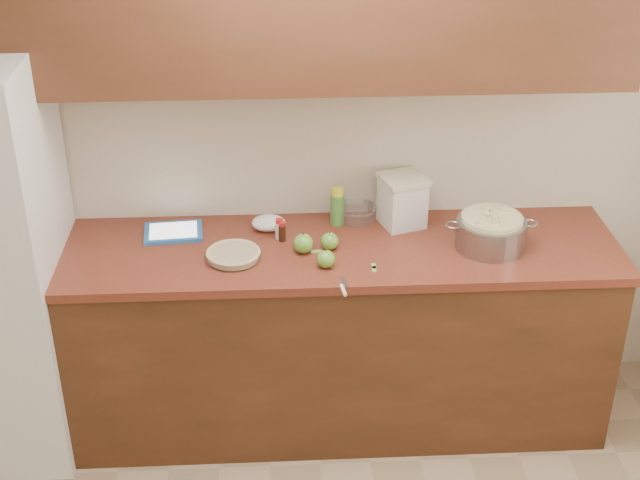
{
  "coord_description": "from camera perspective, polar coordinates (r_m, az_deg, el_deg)",
  "views": [
    {
      "loc": [
        -0.17,
        -1.89,
        2.79
      ],
      "look_at": [
        0.01,
        1.43,
        0.98
      ],
      "focal_mm": 50.0,
      "sensor_mm": 36.0,
      "label": 1
    }
  ],
  "objects": [
    {
      "name": "room_shell",
      "position": [
        2.41,
        1.53,
        -9.55
      ],
      "size": [
        3.6,
        3.6,
        3.6
      ],
      "color": "tan",
      "rests_on": "ground"
    },
    {
      "name": "counter_run",
      "position": [
        4.1,
        -0.23,
        -6.06
      ],
      "size": [
        2.64,
        0.68,
        0.92
      ],
      "color": "#582C18",
      "rests_on": "ground"
    },
    {
      "name": "pie",
      "position": [
        3.77,
        -5.57,
        -0.95
      ],
      "size": [
        0.24,
        0.24,
        0.04
      ],
      "rotation": [
        0.0,
        0.0,
        0.37
      ],
      "color": "silver",
      "rests_on": "counter_run"
    },
    {
      "name": "colander",
      "position": [
        3.89,
        10.87,
        0.48
      ],
      "size": [
        0.4,
        0.3,
        0.15
      ],
      "rotation": [
        0.0,
        0.0,
        0.09
      ],
      "color": "gray",
      "rests_on": "counter_run"
    },
    {
      "name": "flour_canister",
      "position": [
        4.01,
        5.29,
        2.54
      ],
      "size": [
        0.24,
        0.24,
        0.23
      ],
      "rotation": [
        0.0,
        0.0,
        0.31
      ],
      "color": "white",
      "rests_on": "counter_run"
    },
    {
      "name": "tablet",
      "position": [
        4.01,
        -9.37,
        0.51
      ],
      "size": [
        0.27,
        0.21,
        0.02
      ],
      "rotation": [
        0.0,
        0.0,
        0.08
      ],
      "color": "#2464AF",
      "rests_on": "counter_run"
    },
    {
      "name": "paring_knife",
      "position": [
        3.54,
        1.51,
        -3.13
      ],
      "size": [
        0.04,
        0.16,
        0.02
      ],
      "rotation": [
        0.0,
        0.0,
        0.13
      ],
      "color": "gray",
      "rests_on": "counter_run"
    },
    {
      "name": "lemon_bottle",
      "position": [
        4.01,
        1.11,
        2.13
      ],
      "size": [
        0.06,
        0.06,
        0.17
      ],
      "rotation": [
        0.0,
        0.0,
        0.14
      ],
      "color": "#4C8C38",
      "rests_on": "counter_run"
    },
    {
      "name": "cinnamon_shaker",
      "position": [
        3.9,
        -2.61,
        0.69
      ],
      "size": [
        0.04,
        0.04,
        0.09
      ],
      "rotation": [
        0.0,
        0.0,
        0.21
      ],
      "color": "beige",
      "rests_on": "counter_run"
    },
    {
      "name": "vanilla_bottle",
      "position": [
        3.88,
        -2.44,
        0.52
      ],
      "size": [
        0.03,
        0.03,
        0.09
      ],
      "rotation": [
        0.0,
        0.0,
        -0.41
      ],
      "color": "black",
      "rests_on": "counter_run"
    },
    {
      "name": "mixing_bowl",
      "position": [
        4.07,
        2.33,
        1.8
      ],
      "size": [
        0.19,
        0.19,
        0.07
      ],
      "rotation": [
        0.0,
        0.0,
        0.15
      ],
      "color": "silver",
      "rests_on": "counter_run"
    },
    {
      "name": "paper_towel",
      "position": [
        3.99,
        -3.32,
        1.1
      ],
      "size": [
        0.18,
        0.16,
        0.06
      ],
      "primitive_type": "ellipsoid",
      "rotation": [
        0.0,
        0.0,
        0.25
      ],
      "color": "white",
      "rests_on": "counter_run"
    },
    {
      "name": "apple_left",
      "position": [
        3.79,
        -1.07,
        -0.22
      ],
      "size": [
        0.09,
        0.09,
        0.1
      ],
      "color": "#619B30",
      "rests_on": "counter_run"
    },
    {
      "name": "apple_center",
      "position": [
        3.82,
        0.62,
        -0.07
      ],
      "size": [
        0.08,
        0.08,
        0.09
      ],
      "color": "#619B30",
      "rests_on": "counter_run"
    },
    {
      "name": "apple_front",
      "position": [
        3.68,
        0.38,
        -1.23
      ],
      "size": [
        0.08,
        0.08,
        0.09
      ],
      "color": "#619B30",
      "rests_on": "counter_run"
    },
    {
      "name": "peel_a",
      "position": [
        3.78,
        0.03,
        -1.0
      ],
      "size": [
        0.02,
        0.03,
        0.0
      ],
      "primitive_type": "cube",
      "rotation": [
        0.0,
        0.0,
        1.91
      ],
      "color": "#8FC55F",
      "rests_on": "counter_run"
    },
    {
      "name": "peel_b",
      "position": [
        3.71,
        3.46,
        -1.67
      ],
      "size": [
        0.02,
        0.05,
        0.0
      ],
      "primitive_type": "cube",
      "rotation": [
        0.0,
        0.0,
        -1.56
      ],
      "color": "#8FC55F",
      "rests_on": "counter_run"
    },
    {
      "name": "peel_c",
      "position": [
        3.69,
        3.5,
        -1.86
      ],
      "size": [
        0.03,
        0.05,
        0.0
      ],
      "primitive_type": "cube",
      "rotation": [
        0.0,
        0.0,
        -1.73
      ],
      "color": "#8FC55F",
      "rests_on": "counter_run"
    },
    {
      "name": "peel_d",
      "position": [
        3.81,
        -0.24,
        -0.73
      ],
      "size": [
        0.05,
        0.03,
        0.0
      ],
      "primitive_type": "cube",
      "rotation": [
        0.0,
        0.0,
        0.15
      ],
      "color": "#8FC55F",
      "rests_on": "counter_run"
    }
  ]
}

